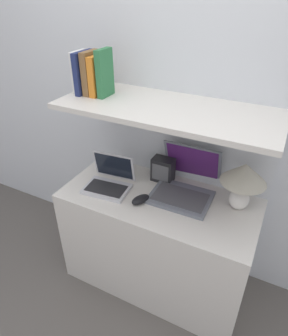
% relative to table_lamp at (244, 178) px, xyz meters
% --- Properties ---
extents(ground_plane, '(12.00, 12.00, 0.00)m').
position_rel_table_lamp_xyz_m(ground_plane, '(-0.43, -0.39, -0.91)').
color(ground_plane, '#56514C').
extents(wall_back, '(6.00, 0.05, 2.40)m').
position_rel_table_lamp_xyz_m(wall_back, '(-0.43, 0.22, 0.29)').
color(wall_back, silver).
rests_on(wall_back, ground_plane).
extents(desk, '(1.16, 0.54, 0.71)m').
position_rel_table_lamp_xyz_m(desk, '(-0.43, -0.12, -0.55)').
color(desk, silver).
rests_on(desk, ground_plane).
extents(back_riser, '(1.16, 0.04, 1.22)m').
position_rel_table_lamp_xyz_m(back_riser, '(-0.43, 0.17, -0.30)').
color(back_riser, silver).
rests_on(back_riser, ground_plane).
extents(shelf, '(1.16, 0.49, 0.03)m').
position_rel_table_lamp_xyz_m(shelf, '(-0.43, -0.05, 0.33)').
color(shelf, silver).
rests_on(shelf, back_riser).
extents(table_lamp, '(0.24, 0.24, 0.29)m').
position_rel_table_lamp_xyz_m(table_lamp, '(0.00, 0.00, 0.00)').
color(table_lamp, white).
rests_on(table_lamp, desk).
extents(laptop_large, '(0.36, 0.38, 0.28)m').
position_rel_table_lamp_xyz_m(laptop_large, '(-0.32, -0.00, -0.14)').
color(laptop_large, slate).
rests_on(laptop_large, desk).
extents(laptop_small, '(0.29, 0.25, 0.20)m').
position_rel_table_lamp_xyz_m(laptop_small, '(-0.75, -0.16, -0.16)').
color(laptop_small, silver).
rests_on(laptop_small, desk).
extents(computer_mouse, '(0.11, 0.13, 0.04)m').
position_rel_table_lamp_xyz_m(computer_mouse, '(-0.51, -0.21, -0.18)').
color(computer_mouse, black).
rests_on(computer_mouse, desk).
extents(router_box, '(0.14, 0.09, 0.16)m').
position_rel_table_lamp_xyz_m(router_box, '(-0.49, 0.06, -0.12)').
color(router_box, black).
rests_on(router_box, desk).
extents(book_white, '(0.02, 0.13, 0.23)m').
position_rel_table_lamp_xyz_m(book_white, '(-0.97, -0.05, 0.45)').
color(book_white, silver).
rests_on(book_white, shelf).
extents(book_navy, '(0.03, 0.17, 0.23)m').
position_rel_table_lamp_xyz_m(book_navy, '(-0.94, -0.05, 0.45)').
color(book_navy, navy).
rests_on(book_navy, shelf).
extents(book_brown, '(0.04, 0.14, 0.23)m').
position_rel_table_lamp_xyz_m(book_brown, '(-0.89, -0.05, 0.46)').
color(book_brown, brown).
rests_on(book_brown, shelf).
extents(book_orange, '(0.04, 0.14, 0.21)m').
position_rel_table_lamp_xyz_m(book_orange, '(-0.85, -0.05, 0.45)').
color(book_orange, orange).
rests_on(book_orange, shelf).
extents(book_green, '(0.04, 0.13, 0.25)m').
position_rel_table_lamp_xyz_m(book_green, '(-0.80, -0.05, 0.46)').
color(book_green, '#2D7042').
rests_on(book_green, shelf).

